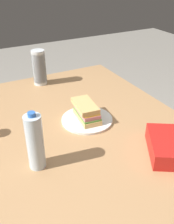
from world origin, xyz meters
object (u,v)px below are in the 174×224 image
water_bottle_tall (35,142)px  dining_table (74,146)px  sandwich (86,111)px  plastic_cup_stack (39,67)px  paper_plate (87,120)px  chip_bag (168,146)px

water_bottle_tall → dining_table: bearing=-57.4°
sandwich → plastic_cup_stack: plastic_cup_stack is taller
sandwich → paper_plate: bearing=-159.7°
dining_table → chip_bag: size_ratio=6.26×
paper_plate → chip_bag: 0.42m
paper_plate → sandwich: size_ratio=1.33×
paper_plate → sandwich: (0.00, 0.00, 0.05)m
dining_table → plastic_cup_stack: (0.60, -0.05, 0.19)m
water_bottle_tall → plastic_cup_stack: (0.73, -0.26, -0.00)m
sandwich → water_bottle_tall: bearing=122.4°
sandwich → chip_bag: 0.42m
chip_bag → paper_plate: bearing=-123.1°
dining_table → chip_bag: bearing=-137.9°
paper_plate → water_bottle_tall: (-0.20, 0.32, 0.11)m
chip_bag → plastic_cup_stack: (0.91, 0.24, 0.08)m
sandwich → water_bottle_tall: 0.38m
sandwich → water_bottle_tall: water_bottle_tall is taller
paper_plate → water_bottle_tall: water_bottle_tall is taller
dining_table → water_bottle_tall: 0.33m
dining_table → water_bottle_tall: bearing=122.6°
dining_table → sandwich: bearing=-58.0°
dining_table → paper_plate: size_ratio=5.66×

